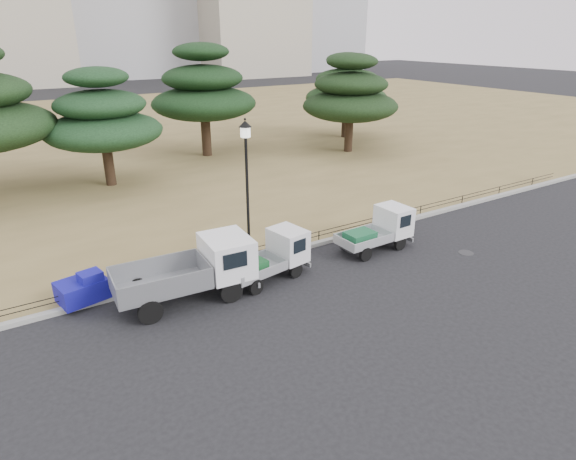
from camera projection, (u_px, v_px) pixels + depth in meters
ground at (318, 282)px, 17.20m from camera, size 220.00×220.00×0.00m
lawn at (112, 136)px, 41.18m from camera, size 120.00×56.00×0.15m
curb at (280, 253)px, 19.21m from camera, size 120.00×0.25×0.16m
truck_large at (193, 269)px, 15.74m from camera, size 4.60×2.05×1.96m
truck_kei_front at (272, 256)px, 17.23m from camera, size 3.29×1.82×1.65m
truck_kei_rear at (379, 230)px, 19.56m from camera, size 3.21×1.46×1.66m
street_lamp at (247, 168)px, 17.47m from camera, size 0.47×0.47×5.25m
pipe_fence at (278, 244)px, 19.19m from camera, size 38.00×0.04×0.40m
tarp_pile at (83, 289)px, 15.62m from camera, size 1.66×1.36×0.98m
manhole at (466, 253)px, 19.44m from camera, size 0.60×0.60×0.01m
pine_center_left at (102, 119)px, 26.24m from camera, size 6.36×6.36×6.47m
pine_center_right at (203, 92)px, 32.66m from camera, size 7.11×7.11×7.55m
pine_east_near at (351, 96)px, 33.99m from camera, size 6.78×6.78×6.84m
pine_east_far at (347, 89)px, 38.87m from camera, size 6.66×6.66×6.70m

